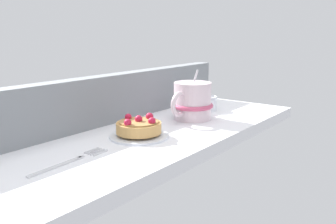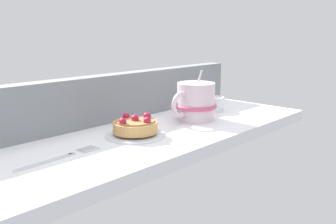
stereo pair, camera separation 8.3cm
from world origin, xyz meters
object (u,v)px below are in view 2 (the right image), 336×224
raspberry_tart (135,126)px  coffee_mug (195,102)px  dessert_fork (60,157)px  sugar_bowl (213,103)px  dessert_plate (135,134)px

raspberry_tart → coffee_mug: (19.34, 0.15, 2.07)cm
coffee_mug → dessert_fork: (-37.08, -0.78, -4.02)cm
sugar_bowl → dessert_plate: bearing=-174.6°
dessert_fork → sugar_bowl: (48.09, 3.50, 1.72)cm
raspberry_tart → sugar_bowl: bearing=5.4°
dessert_plate → raspberry_tart: size_ratio=1.33×
dessert_plate → dessert_fork: bearing=-177.9°
raspberry_tart → sugar_bowl: (30.35, 2.87, -0.22)cm
raspberry_tart → dessert_fork: raspberry_tart is taller
dessert_plate → dessert_fork: dessert_plate is taller
sugar_bowl → dessert_fork: bearing=-175.8°
dessert_fork → dessert_plate: bearing=2.1°
raspberry_tart → dessert_fork: 17.86cm
raspberry_tart → sugar_bowl: 30.49cm
raspberry_tart → coffee_mug: coffee_mug is taller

